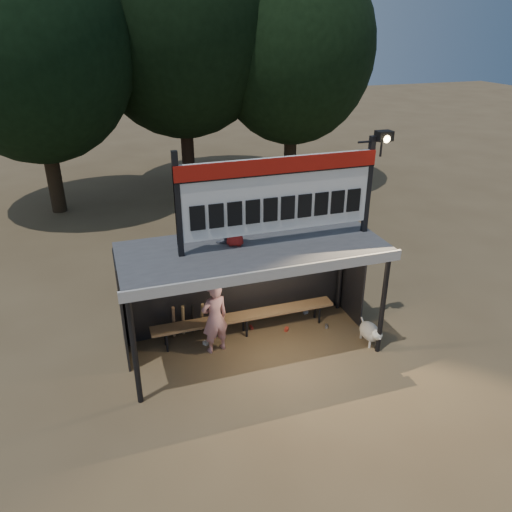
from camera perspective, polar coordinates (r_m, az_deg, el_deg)
The scene contains 13 objects.
ground at distance 10.53m, azimuth -0.36°, elevation -10.44°, with size 80.00×80.00×0.00m, color brown.
player at distance 10.06m, azimuth -4.74°, elevation -7.07°, with size 0.56×0.37×1.55m, color silver.
child_a at distance 9.38m, azimuth -3.85°, elevation 4.77°, with size 0.53×0.41×1.10m, color slate.
child_b at distance 9.24m, azimuth -2.46°, elevation 3.70°, with size 0.42×0.27×0.86m, color maroon.
dugout_shelter at distance 9.77m, azimuth -0.83°, elevation -0.82°, with size 5.10×2.08×2.32m.
scoreboard_assembly at distance 9.17m, azimuth 2.95°, elevation 7.33°, with size 4.10×0.27×1.99m.
bench at distance 10.72m, azimuth -1.28°, elevation -6.92°, with size 4.00×0.35×0.48m.
tree_left at distance 18.19m, azimuth -24.40°, elevation 21.28°, with size 6.46×6.46×9.27m.
tree_mid at distance 19.96m, azimuth -8.68°, elevation 25.12°, with size 7.22×7.22×10.36m.
tree_right at distance 20.15m, azimuth 4.27°, elevation 22.53°, with size 6.08×6.08×8.72m.
dog at distance 10.77m, azimuth 12.96°, elevation -8.45°, with size 0.36×0.81×0.49m.
bats at distance 10.72m, azimuth -7.80°, elevation -7.20°, with size 0.67×0.35×0.84m.
litter at distance 11.09m, azimuth 2.27°, elevation -8.14°, with size 2.80×0.79×0.08m.
Camera 1 is at (-2.62, -8.13, 6.15)m, focal length 35.00 mm.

